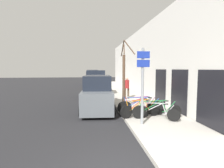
# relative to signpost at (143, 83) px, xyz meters

# --- Properties ---
(ground_plane) EXTENTS (80.00, 80.00, 0.00)m
(ground_plane) POSITION_rel_signpost_xyz_m (-1.59, 7.45, -1.97)
(ground_plane) COLOR black
(sidewalk_curb) EXTENTS (3.20, 32.00, 0.15)m
(sidewalk_curb) POSITION_rel_signpost_xyz_m (1.01, 10.25, -1.89)
(sidewalk_curb) COLOR #ADA89E
(sidewalk_curb) RESTS_ON ground
(building_facade) EXTENTS (0.23, 32.00, 6.50)m
(building_facade) POSITION_rel_signpost_xyz_m (2.76, 10.17, 1.27)
(building_facade) COLOR silver
(building_facade) RESTS_ON ground
(signpost) EXTENTS (0.56, 0.14, 3.34)m
(signpost) POSITION_rel_signpost_xyz_m (0.00, 0.00, 0.00)
(signpost) COLOR gray
(signpost) RESTS_ON sidewalk_curb
(bicycle_0) EXTENTS (1.76, 1.14, 0.84)m
(bicycle_0) POSITION_rel_signpost_xyz_m (0.96, 0.58, -1.46)
(bicycle_0) COLOR black
(bicycle_0) RESTS_ON sidewalk_curb
(bicycle_1) EXTENTS (2.46, 0.44, 0.92)m
(bicycle_1) POSITION_rel_signpost_xyz_m (1.00, 0.78, -1.42)
(bicycle_1) COLOR black
(bicycle_1) RESTS_ON sidewalk_curb
(bicycle_2) EXTENTS (2.21, 0.60, 0.91)m
(bicycle_2) POSITION_rel_signpost_xyz_m (0.27, 1.10, -1.43)
(bicycle_2) COLOR black
(bicycle_2) RESTS_ON sidewalk_curb
(bicycle_3) EXTENTS (2.11, 0.93, 0.92)m
(bicycle_3) POSITION_rel_signpost_xyz_m (0.23, 1.26, -1.43)
(bicycle_3) COLOR black
(bicycle_3) RESTS_ON sidewalk_curb
(bicycle_4) EXTENTS (2.49, 0.67, 0.96)m
(bicycle_4) POSITION_rel_signpost_xyz_m (0.44, 1.63, -1.41)
(bicycle_4) COLOR black
(bicycle_4) RESTS_ON sidewalk_curb
(bicycle_5) EXTENTS (2.35, 0.44, 0.92)m
(bicycle_5) POSITION_rel_signpost_xyz_m (0.52, 2.01, -1.42)
(bicycle_5) COLOR black
(bicycle_5) RESTS_ON sidewalk_curb
(parked_car_0) EXTENTS (2.19, 4.84, 2.19)m
(parked_car_0) POSITION_rel_signpost_xyz_m (-1.80, 3.51, -0.97)
(parked_car_0) COLOR #51565B
(parked_car_0) RESTS_ON ground
(parked_car_1) EXTENTS (2.23, 4.72, 2.46)m
(parked_car_1) POSITION_rel_signpost_xyz_m (-1.68, 9.43, -0.87)
(parked_car_1) COLOR black
(parked_car_1) RESTS_ON ground
(parked_car_2) EXTENTS (2.16, 4.43, 2.29)m
(parked_car_2) POSITION_rel_signpost_xyz_m (-1.89, 15.55, -0.93)
(parked_car_2) COLOR gray
(parked_car_2) RESTS_ON ground
(parked_car_3) EXTENTS (2.08, 4.13, 2.45)m
(parked_car_3) POSITION_rel_signpost_xyz_m (-1.86, 20.78, -0.87)
(parked_car_3) COLOR navy
(parked_car_3) RESTS_ON ground
(pedestrian_near) EXTENTS (0.45, 0.39, 1.77)m
(pedestrian_near) POSITION_rel_signpost_xyz_m (0.73, 6.65, -0.79)
(pedestrian_near) COLOR #4C3D2D
(pedestrian_near) RESTS_ON sidewalk_curb
(street_tree) EXTENTS (0.80, 1.72, 4.24)m
(street_tree) POSITION_rel_signpost_xyz_m (-0.13, 3.52, 0.14)
(street_tree) COLOR #4C3828
(street_tree) RESTS_ON sidewalk_curb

